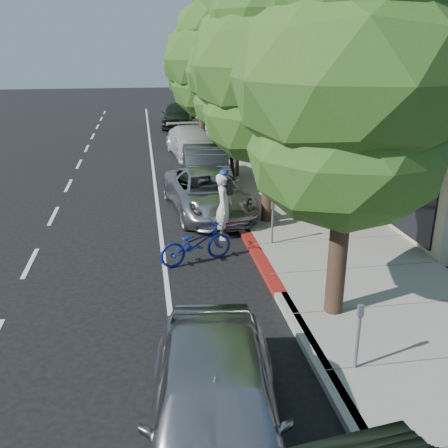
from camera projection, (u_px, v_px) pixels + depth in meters
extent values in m
plane|color=black|center=(270.00, 279.00, 12.62)|extent=(120.00, 120.00, 0.00)
cube|color=gray|center=(277.00, 188.00, 20.37)|extent=(4.60, 56.00, 0.15)
cube|color=#9E998E|center=(221.00, 190.00, 20.02)|extent=(0.30, 56.00, 0.15)
cube|color=maroon|center=(261.00, 260.00, 13.52)|extent=(0.32, 4.00, 0.15)
cube|color=tan|center=(355.00, 82.00, 29.58)|extent=(10.00, 36.00, 7.00)
cylinder|color=black|center=(337.00, 257.00, 10.42)|extent=(0.40, 0.40, 2.84)
ellipsoid|color=#284C17|center=(346.00, 151.00, 9.66)|extent=(3.90, 3.90, 3.12)
ellipsoid|color=#284C17|center=(353.00, 77.00, 9.19)|extent=(4.59, 4.59, 3.67)
cylinder|color=black|center=(268.00, 183.00, 15.99)|extent=(0.40, 0.40, 2.84)
ellipsoid|color=#284C17|center=(270.00, 112.00, 15.23)|extent=(4.24, 4.24, 3.39)
ellipsoid|color=#284C17|center=(272.00, 65.00, 14.76)|extent=(4.99, 4.99, 3.99)
ellipsoid|color=#284C17|center=(273.00, 11.00, 14.26)|extent=(3.74, 3.74, 3.00)
cylinder|color=black|center=(235.00, 150.00, 21.60)|extent=(0.40, 0.40, 2.57)
ellipsoid|color=#284C17|center=(235.00, 102.00, 20.91)|extent=(3.58, 3.58, 2.87)
ellipsoid|color=#284C17|center=(235.00, 71.00, 20.49)|extent=(4.22, 4.22, 3.37)
ellipsoid|color=#284C17|center=(235.00, 37.00, 20.04)|extent=(3.16, 3.16, 2.53)
cylinder|color=black|center=(215.00, 126.00, 27.14)|extent=(0.40, 0.40, 2.75)
ellipsoid|color=#284C17|center=(215.00, 85.00, 26.41)|extent=(4.66, 4.66, 3.73)
ellipsoid|color=#284C17|center=(214.00, 59.00, 25.95)|extent=(5.48, 5.48, 4.39)
ellipsoid|color=#284C17|center=(214.00, 30.00, 25.47)|extent=(4.11, 4.11, 3.29)
cylinder|color=black|center=(202.00, 115.00, 32.76)|extent=(0.40, 0.40, 2.47)
ellipsoid|color=#284C17|center=(201.00, 84.00, 32.10)|extent=(4.00, 4.00, 3.20)
ellipsoid|color=#284C17|center=(201.00, 65.00, 31.69)|extent=(4.71, 4.71, 3.77)
ellipsoid|color=#284C17|center=(201.00, 43.00, 31.26)|extent=(3.53, 3.53, 2.82)
cylinder|color=black|center=(193.00, 105.00, 38.35)|extent=(0.40, 0.40, 2.36)
ellipsoid|color=#284C17|center=(192.00, 80.00, 37.71)|extent=(3.80, 3.80, 3.04)
ellipsoid|color=#284C17|center=(192.00, 64.00, 37.32)|extent=(4.47, 4.47, 3.58)
ellipsoid|color=#284C17|center=(191.00, 47.00, 36.91)|extent=(3.35, 3.35, 2.68)
imported|color=silver|center=(224.00, 206.00, 14.96)|extent=(0.66, 0.84, 2.03)
imported|color=navy|center=(196.00, 243.00, 13.42)|extent=(2.21, 1.38, 1.10)
imported|color=#B2B2B7|center=(208.00, 193.00, 17.35)|extent=(3.03, 5.54, 1.47)
imported|color=#222628|center=(206.00, 167.00, 20.62)|extent=(1.89, 4.99, 1.63)
imported|color=silver|center=(191.00, 142.00, 26.21)|extent=(2.66, 5.37, 1.50)
imported|color=black|center=(177.00, 115.00, 35.45)|extent=(2.65, 5.34, 1.75)
imported|color=#9F9FA4|center=(215.00, 410.00, 6.90)|extent=(2.52, 5.08, 1.66)
imported|color=black|center=(262.00, 158.00, 21.36)|extent=(1.03, 0.96, 1.69)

